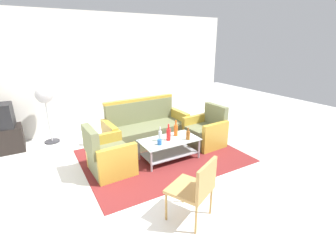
% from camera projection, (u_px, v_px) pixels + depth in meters
% --- Properties ---
extents(ground_plane, '(14.00, 14.00, 0.00)m').
position_uv_depth(ground_plane, '(179.00, 174.00, 4.10)').
color(ground_plane, white).
extents(wall_back, '(6.52, 0.12, 2.80)m').
position_uv_depth(wall_back, '(115.00, 72.00, 6.11)').
color(wall_back, silver).
rests_on(wall_back, ground).
extents(rug, '(2.99, 2.27, 0.01)m').
position_uv_depth(rug, '(162.00, 156.00, 4.74)').
color(rug, maroon).
rests_on(rug, ground).
extents(couch, '(1.83, 0.81, 0.96)m').
position_uv_depth(couch, '(146.00, 130.00, 5.24)').
color(couch, '#6B704C').
rests_on(couch, rug).
extents(armchair_left, '(0.73, 0.79, 0.85)m').
position_uv_depth(armchair_left, '(109.00, 157.00, 4.08)').
color(armchair_left, '#6B704C').
rests_on(armchair_left, rug).
extents(armchair_right, '(0.74, 0.80, 0.85)m').
position_uv_depth(armchair_right, '(206.00, 132.00, 5.18)').
color(armchair_right, '#6B704C').
rests_on(armchair_right, rug).
extents(coffee_table, '(1.10, 0.60, 0.40)m').
position_uv_depth(coffee_table, '(169.00, 146.00, 4.53)').
color(coffee_table, silver).
rests_on(coffee_table, rug).
extents(bottle_brown, '(0.08, 0.08, 0.23)m').
position_uv_depth(bottle_brown, '(188.00, 135.00, 4.46)').
color(bottle_brown, brown).
rests_on(bottle_brown, coffee_table).
extents(bottle_clear, '(0.07, 0.07, 0.28)m').
position_uv_depth(bottle_clear, '(160.00, 136.00, 4.38)').
color(bottle_clear, silver).
rests_on(bottle_clear, coffee_table).
extents(bottle_orange, '(0.08, 0.08, 0.31)m').
position_uv_depth(bottle_orange, '(176.00, 130.00, 4.63)').
color(bottle_orange, '#D85919').
rests_on(bottle_orange, coffee_table).
extents(bottle_red, '(0.08, 0.08, 0.32)m').
position_uv_depth(bottle_red, '(169.00, 134.00, 4.41)').
color(bottle_red, red).
rests_on(bottle_red, coffee_table).
extents(cup, '(0.08, 0.08, 0.10)m').
position_uv_depth(cup, '(160.00, 142.00, 4.25)').
color(cup, '#2659A5').
rests_on(cup, coffee_table).
extents(tv_stand, '(0.80, 0.50, 0.52)m').
position_uv_depth(tv_stand, '(1.00, 140.00, 4.83)').
color(tv_stand, black).
rests_on(tv_stand, ground).
extents(pedestal_fan, '(0.36, 0.36, 1.27)m').
position_uv_depth(pedestal_fan, '(45.00, 98.00, 5.05)').
color(pedestal_fan, '#2D2D33').
rests_on(pedestal_fan, ground).
extents(wicker_chair, '(0.64, 0.64, 0.84)m').
position_uv_depth(wicker_chair, '(196.00, 186.00, 2.90)').
color(wicker_chair, '#AD844C').
rests_on(wicker_chair, ground).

